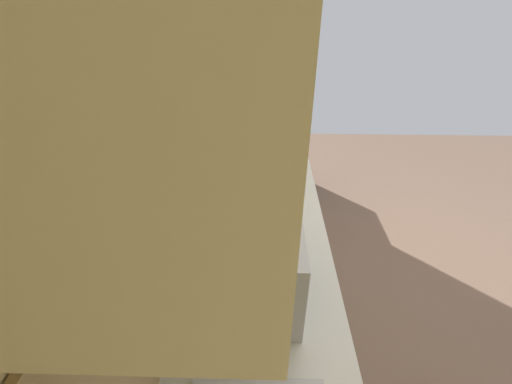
{
  "coord_description": "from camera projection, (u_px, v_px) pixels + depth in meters",
  "views": [
    {
      "loc": [
        -1.62,
        1.24,
        1.88
      ],
      "look_at": [
        -0.53,
        1.26,
        1.19
      ],
      "focal_mm": 23.04,
      "sensor_mm": 36.0,
      "label": 1
    }
  ],
  "objects": [
    {
      "name": "ground_plane",
      "position": [
        435.0,
        295.0,
        2.34
      ],
      "size": [
        5.97,
        5.97,
        0.0
      ],
      "primitive_type": "plane",
      "color": "brown"
    },
    {
      "name": "wall_back",
      "position": [
        194.0,
        114.0,
        1.67
      ],
      "size": [
        3.85,
        0.12,
        2.63
      ],
      "primitive_type": "cube",
      "color": "beige",
      "rests_on": "ground_plane"
    },
    {
      "name": "counter_run",
      "position": [
        261.0,
        284.0,
        1.86
      ],
      "size": [
        3.07,
        0.62,
        0.88
      ],
      "color": "beige",
      "rests_on": "ground_plane"
    },
    {
      "name": "oven_range",
      "position": [
        265.0,
        147.0,
        3.38
      ],
      "size": [
        0.59,
        0.62,
        1.06
      ],
      "color": "#B7BABF",
      "rests_on": "ground_plane"
    },
    {
      "name": "microwave",
      "position": [
        256.0,
        251.0,
        1.21
      ],
      "size": [
        0.52,
        0.33,
        0.32
      ],
      "color": "#B7BABF",
      "rests_on": "counter_run"
    },
    {
      "name": "bowl",
      "position": [
        267.0,
        126.0,
        2.65
      ],
      "size": [
        0.15,
        0.15,
        0.04
      ],
      "color": "#D84C47",
      "rests_on": "counter_run"
    }
  ]
}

